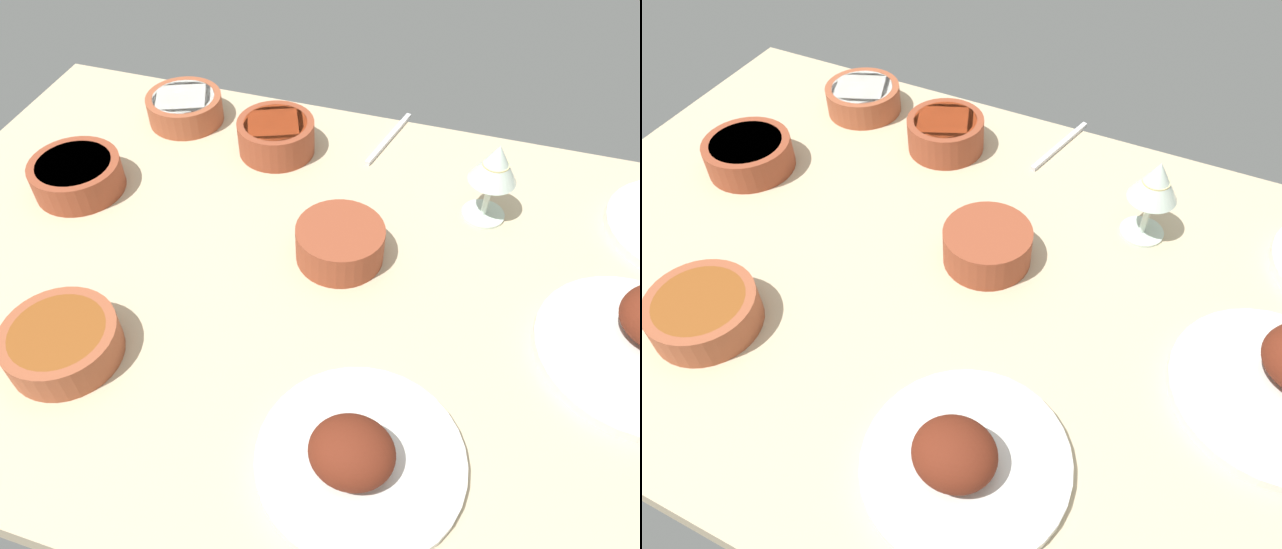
% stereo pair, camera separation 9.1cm
% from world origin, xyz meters
% --- Properties ---
extents(dining_table, '(1.40, 0.90, 0.04)m').
position_xyz_m(dining_table, '(0.00, 0.00, 0.02)').
color(dining_table, '#C6B28E').
rests_on(dining_table, ground).
extents(plate_far_side, '(0.25, 0.25, 0.08)m').
position_xyz_m(plate_far_side, '(-0.13, 0.26, 0.06)').
color(plate_far_side, silver).
rests_on(plate_far_side, dining_table).
extents(bowl_onions, '(0.14, 0.14, 0.06)m').
position_xyz_m(bowl_onions, '(-0.01, -0.06, 0.07)').
color(bowl_onions, brown).
rests_on(bowl_onions, dining_table).
extents(bowl_pasta, '(0.15, 0.15, 0.05)m').
position_xyz_m(bowl_pasta, '(0.46, -0.09, 0.07)').
color(bowl_pasta, brown).
rests_on(bowl_pasta, dining_table).
extents(bowl_sauce, '(0.14, 0.14, 0.06)m').
position_xyz_m(bowl_sauce, '(0.17, -0.29, 0.07)').
color(bowl_sauce, brown).
rests_on(bowl_sauce, dining_table).
extents(bowl_soup, '(0.15, 0.15, 0.05)m').
position_xyz_m(bowl_soup, '(0.29, 0.22, 0.07)').
color(bowl_soup, '#A35133').
rests_on(bowl_soup, dining_table).
extents(bowl_cream, '(0.14, 0.14, 0.05)m').
position_xyz_m(bowl_cream, '(0.37, -0.33, 0.07)').
color(bowl_cream, '#A35133').
rests_on(bowl_cream, dining_table).
extents(wine_glass, '(0.08, 0.08, 0.14)m').
position_xyz_m(wine_glass, '(-0.21, -0.22, 0.14)').
color(wine_glass, silver).
rests_on(wine_glass, dining_table).
extents(spoon_loose, '(0.05, 0.17, 0.01)m').
position_xyz_m(spoon_loose, '(-0.02, -0.38, 0.04)').
color(spoon_loose, silver).
rests_on(spoon_loose, dining_table).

